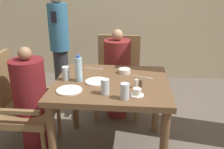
{
  "coord_description": "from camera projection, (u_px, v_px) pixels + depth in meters",
  "views": [
    {
      "loc": [
        0.2,
        -2.11,
        1.64
      ],
      "look_at": [
        0.0,
        0.05,
        0.82
      ],
      "focal_mm": 40.0,
      "sensor_mm": 36.0,
      "label": 1
    }
  ],
  "objects": [
    {
      "name": "water_bottle",
      "position": [
        79.0,
        69.0,
        2.26
      ],
      "size": [
        0.06,
        0.06,
        0.25
      ],
      "color": "#A3C6DB",
      "rests_on": "dining_table"
    },
    {
      "name": "bowl_small",
      "position": [
        125.0,
        71.0,
        2.48
      ],
      "size": [
        0.12,
        0.12,
        0.04
      ],
      "color": "white",
      "rests_on": "dining_table"
    },
    {
      "name": "salt_shaker",
      "position": [
        136.0,
        84.0,
        2.14
      ],
      "size": [
        0.03,
        0.03,
        0.08
      ],
      "color": "white",
      "rests_on": "dining_table"
    },
    {
      "name": "glass_tall_mid",
      "position": [
        105.0,
        87.0,
        2.01
      ],
      "size": [
        0.07,
        0.07,
        0.13
      ],
      "color": "silver",
      "rests_on": "dining_table"
    },
    {
      "name": "diner_in_left_chair",
      "position": [
        31.0,
        99.0,
        2.43
      ],
      "size": [
        0.32,
        0.32,
        1.08
      ],
      "color": "maroon",
      "rests_on": "ground_plane"
    },
    {
      "name": "fork_beside_plate",
      "position": [
        96.0,
        69.0,
        2.61
      ],
      "size": [
        0.19,
        0.03,
        0.0
      ],
      "color": "silver",
      "rests_on": "dining_table"
    },
    {
      "name": "plate_main_right",
      "position": [
        97.0,
        81.0,
        2.27
      ],
      "size": [
        0.22,
        0.22,
        0.01
      ],
      "color": "white",
      "rests_on": "dining_table"
    },
    {
      "name": "dining_table",
      "position": [
        112.0,
        92.0,
        2.33
      ],
      "size": [
        1.04,
        0.93,
        0.77
      ],
      "color": "brown",
      "rests_on": "ground_plane"
    },
    {
      "name": "plate_main_left",
      "position": [
        69.0,
        90.0,
        2.09
      ],
      "size": [
        0.22,
        0.22,
        0.01
      ],
      "color": "white",
      "rests_on": "dining_table"
    },
    {
      "name": "pepper_shaker",
      "position": [
        141.0,
        84.0,
        2.13
      ],
      "size": [
        0.03,
        0.03,
        0.07
      ],
      "color": "#4C3D2D",
      "rests_on": "dining_table"
    },
    {
      "name": "diner_in_far_chair",
      "position": [
        117.0,
        74.0,
        3.05
      ],
      "size": [
        0.32,
        0.32,
        1.12
      ],
      "color": "maroon",
      "rests_on": "ground_plane"
    },
    {
      "name": "chair_far_side",
      "position": [
        118.0,
        74.0,
        3.21
      ],
      "size": [
        0.55,
        0.55,
        0.98
      ],
      "color": "brown",
      "rests_on": "ground_plane"
    },
    {
      "name": "standing_host",
      "position": [
        60.0,
        42.0,
        3.42
      ],
      "size": [
        0.27,
        0.3,
        1.57
      ],
      "color": "#2D2D33",
      "rests_on": "ground_plane"
    },
    {
      "name": "teacup_with_saucer",
      "position": [
        137.0,
        92.0,
        2.0
      ],
      "size": [
        0.11,
        0.11,
        0.06
      ],
      "color": "white",
      "rests_on": "dining_table"
    },
    {
      "name": "glass_tall_far",
      "position": [
        125.0,
        91.0,
        1.93
      ],
      "size": [
        0.07,
        0.07,
        0.13
      ],
      "color": "silver",
      "rests_on": "dining_table"
    },
    {
      "name": "glass_tall_near",
      "position": [
        66.0,
        73.0,
        2.3
      ],
      "size": [
        0.07,
        0.07,
        0.13
      ],
      "color": "silver",
      "rests_on": "dining_table"
    },
    {
      "name": "chair_left_side",
      "position": [
        16.0,
        103.0,
        2.46
      ],
      "size": [
        0.55,
        0.55,
        0.98
      ],
      "color": "brown",
      "rests_on": "ground_plane"
    },
    {
      "name": "knife_beside_plate",
      "position": [
        144.0,
        77.0,
        2.38
      ],
      "size": [
        0.2,
        0.08,
        0.0
      ],
      "color": "silver",
      "rests_on": "dining_table"
    }
  ]
}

